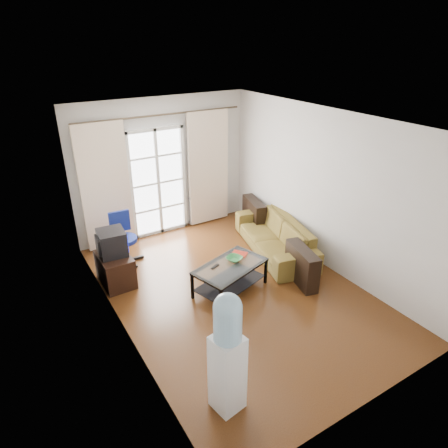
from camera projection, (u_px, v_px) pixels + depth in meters
The scene contains 20 objects.
floor at pixel (234, 290), 6.42m from camera, with size 5.20×5.20×0.00m, color #563014.
ceiling at pixel (236, 120), 5.25m from camera, with size 5.20×5.20×0.00m, color white.
wall_back at pixel (163, 167), 7.83m from camera, with size 3.60×0.02×2.70m, color silver.
wall_front at pixel (382, 308), 3.84m from camera, with size 3.60×0.02×2.70m, color silver.
wall_left at pixel (114, 245), 4.99m from camera, with size 0.02×5.20×2.70m, color silver.
wall_right at pixel (325, 191), 6.68m from camera, with size 0.02×5.20×2.70m, color silver.
french_door at pixel (158, 183), 7.84m from camera, with size 1.16×0.06×2.15m.
curtain_rod at pixel (162, 115), 7.31m from camera, with size 0.04×0.04×3.30m, color #4C3F2D.
curtain_left at pixel (105, 188), 7.24m from camera, with size 0.90×0.07×2.35m, color beige.
curtain_right at pixel (208, 169), 8.25m from camera, with size 0.90×0.07×2.35m, color beige.
radiator at pixel (203, 208), 8.57m from camera, with size 0.64×0.12×0.64m, color #98979A.
sofa at pixel (275, 236), 7.44m from camera, with size 1.32×2.26×0.62m, color brown.
coffee_table at pixel (230, 274), 6.29m from camera, with size 1.30×0.97×0.47m.
bowl at pixel (234, 259), 6.34m from camera, with size 0.32×0.32×0.06m, color #318945.
book at pixel (238, 256), 6.44m from camera, with size 0.29×0.30×0.02m, color #A31430.
remote at pixel (215, 267), 6.17m from camera, with size 0.16×0.04×0.02m, color black.
tv_stand at pixel (115, 269), 6.50m from camera, with size 0.47×0.71×0.52m, color black.
crt_tv at pixel (111, 243), 6.35m from camera, with size 0.49×0.48×0.41m.
task_chair at pixel (125, 248), 7.12m from camera, with size 0.66×0.66×0.92m.
water_cooler at pixel (228, 352), 4.11m from camera, with size 0.35×0.35×1.49m.
Camera 1 is at (-2.91, -4.45, 3.75)m, focal length 32.00 mm.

